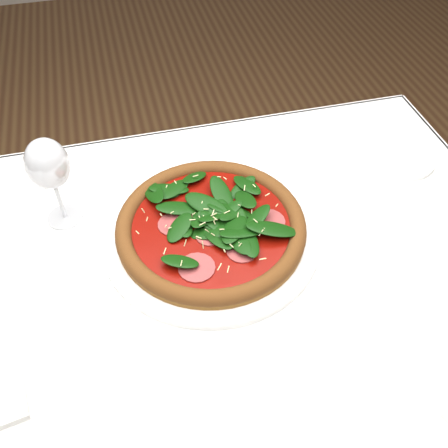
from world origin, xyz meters
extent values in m
plane|color=brown|center=(0.00, 0.00, 0.00)|extent=(6.00, 6.00, 0.00)
cube|color=silver|center=(0.00, 0.00, 0.73)|extent=(1.20, 0.80, 0.04)
cylinder|color=#462A1C|center=(0.54, 0.34, 0.35)|extent=(0.06, 0.06, 0.71)
cube|color=silver|center=(0.00, 0.40, 0.64)|extent=(1.20, 0.01, 0.22)
cylinder|color=white|center=(0.05, 0.07, 0.76)|extent=(0.39, 0.39, 0.01)
torus|color=white|center=(0.05, 0.07, 0.76)|extent=(0.39, 0.39, 0.01)
cylinder|color=#A06E26|center=(0.05, 0.07, 0.77)|extent=(0.43, 0.43, 0.01)
torus|color=#9E5A24|center=(0.05, 0.07, 0.78)|extent=(0.44, 0.44, 0.03)
cylinder|color=#870904|center=(0.05, 0.07, 0.78)|extent=(0.36, 0.36, 0.00)
cylinder|color=#9D463E|center=(0.05, 0.07, 0.78)|extent=(0.32, 0.32, 0.00)
ellipsoid|color=#0D3C0B|center=(0.05, 0.07, 0.79)|extent=(0.35, 0.35, 0.03)
cylinder|color=beige|center=(0.05, 0.07, 0.80)|extent=(0.32, 0.32, 0.00)
cylinder|color=silver|center=(-0.21, 0.18, 0.75)|extent=(0.07, 0.07, 0.00)
cylinder|color=silver|center=(-0.21, 0.18, 0.80)|extent=(0.01, 0.01, 0.09)
ellipsoid|color=silver|center=(-0.21, 0.18, 0.88)|extent=(0.07, 0.07, 0.10)
cylinder|color=white|center=(0.48, 0.18, 0.75)|extent=(0.13, 0.13, 0.01)
torus|color=white|center=(0.48, 0.18, 0.76)|extent=(0.13, 0.13, 0.01)
camera|label=1|loc=(-0.08, -0.51, 1.43)|focal=40.00mm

